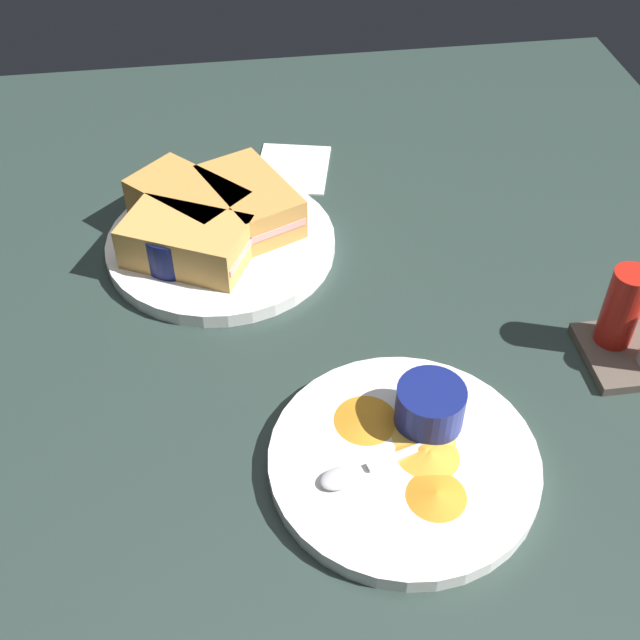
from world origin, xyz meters
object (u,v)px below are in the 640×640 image
at_px(plate_sandwich_main, 221,244).
at_px(ramekin_dark_sauce, 175,243).
at_px(sandwich_half_near, 250,201).
at_px(plate_chips_companion, 404,462).
at_px(ramekin_light_gravy, 430,405).
at_px(condiment_caddy, 633,330).
at_px(spoon_by_dark_ramekin, 223,238).
at_px(sandwich_half_extra, 186,242).
at_px(sandwich_half_far, 189,204).
at_px(spoon_by_gravy_ramekin, 352,473).

relative_size(plate_sandwich_main, ramekin_dark_sauce, 3.48).
distance_m(sandwich_half_near, plate_chips_companion, 0.37).
relative_size(ramekin_light_gravy, condiment_caddy, 0.64).
relative_size(plate_sandwich_main, spoon_by_dark_ramekin, 2.72).
bearing_deg(sandwich_half_extra, plate_sandwich_main, 131.41).
relative_size(sandwich_half_near, condiment_caddy, 1.57).
bearing_deg(plate_sandwich_main, sandwich_half_near, 131.41).
distance_m(sandwich_half_extra, condiment_caddy, 0.46).
bearing_deg(sandwich_half_extra, condiment_caddy, 65.70).
bearing_deg(spoon_by_dark_ramekin, sandwich_half_far, -140.13).
height_order(sandwich_half_near, condiment_caddy, condiment_caddy).
xyz_separation_m(sandwich_half_far, spoon_by_dark_ramekin, (0.04, 0.03, -0.02)).
xyz_separation_m(sandwich_half_far, condiment_caddy, (0.26, 0.42, -0.01)).
height_order(sandwich_half_extra, condiment_caddy, condiment_caddy).
xyz_separation_m(spoon_by_gravy_ramekin, condiment_caddy, (-0.12, 0.29, 0.01)).
bearing_deg(sandwich_half_far, ramekin_light_gravy, 31.68).
distance_m(ramekin_dark_sauce, ramekin_light_gravy, 0.34).
bearing_deg(spoon_by_gravy_ramekin, plate_chips_companion, 106.18).
relative_size(spoon_by_dark_ramekin, plate_chips_companion, 0.40).
xyz_separation_m(spoon_by_dark_ramekin, spoon_by_gravy_ramekin, (0.33, 0.09, 0.00)).
relative_size(plate_chips_companion, ramekin_light_gravy, 3.84).
distance_m(spoon_by_dark_ramekin, condiment_caddy, 0.44).
height_order(plate_sandwich_main, plate_chips_companion, same).
relative_size(sandwich_half_far, spoon_by_dark_ramekin, 1.55).
bearing_deg(sandwich_half_near, ramekin_dark_sauce, -53.47).
relative_size(spoon_by_dark_ramekin, condiment_caddy, 1.00).
relative_size(ramekin_dark_sauce, ramekin_light_gravy, 1.21).
height_order(plate_sandwich_main, sandwich_half_extra, sandwich_half_extra).
bearing_deg(ramekin_dark_sauce, ramekin_light_gravy, 40.14).
height_order(plate_sandwich_main, ramekin_light_gravy, ramekin_light_gravy).
xyz_separation_m(plate_sandwich_main, spoon_by_dark_ramekin, (0.00, 0.00, 0.01)).
bearing_deg(sandwich_half_extra, sandwich_half_near, 131.41).
distance_m(sandwich_half_far, sandwich_half_extra, 0.07).
xyz_separation_m(plate_sandwich_main, sandwich_half_far, (-0.04, -0.03, 0.03)).
bearing_deg(sandwich_half_near, condiment_caddy, 53.79).
relative_size(sandwich_half_far, sandwich_half_extra, 0.98).
xyz_separation_m(sandwich_half_far, sandwich_half_extra, (0.07, -0.00, 0.00)).
bearing_deg(spoon_by_gravy_ramekin, plate_sandwich_main, -164.80).
bearing_deg(condiment_caddy, spoon_by_gravy_ramekin, -68.57).
relative_size(sandwich_half_extra, spoon_by_dark_ramekin, 1.59).
height_order(plate_sandwich_main, spoon_by_dark_ramekin, spoon_by_dark_ramekin).
xyz_separation_m(sandwich_half_far, ramekin_dark_sauce, (0.07, -0.02, -0.00)).
bearing_deg(spoon_by_gravy_ramekin, spoon_by_dark_ramekin, -164.98).
bearing_deg(sandwich_half_extra, spoon_by_dark_ramekin, 124.99).
bearing_deg(spoon_by_dark_ramekin, plate_sandwich_main, -153.86).
distance_m(ramekin_dark_sauce, plate_chips_companion, 0.35).
bearing_deg(plate_chips_companion, sandwich_half_extra, -148.89).
xyz_separation_m(plate_sandwich_main, sandwich_half_near, (-0.03, 0.04, 0.03)).
height_order(spoon_by_dark_ramekin, ramekin_light_gravy, ramekin_light_gravy).
bearing_deg(spoon_by_gravy_ramekin, ramekin_dark_sauce, -155.37).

